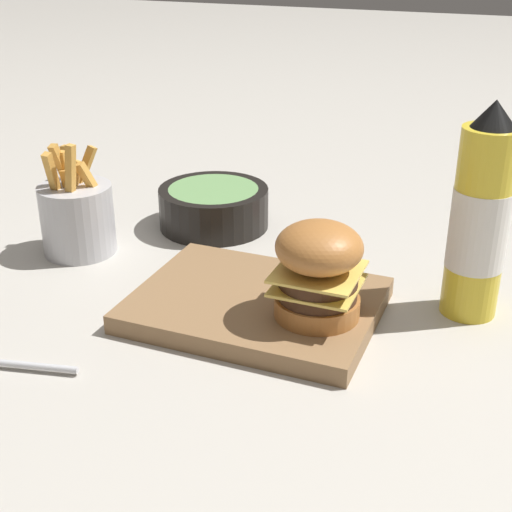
# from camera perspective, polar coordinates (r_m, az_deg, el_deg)

# --- Properties ---
(ground_plane) EXTENTS (6.00, 6.00, 0.00)m
(ground_plane) POSITION_cam_1_polar(r_m,az_deg,el_deg) (0.89, 0.87, -2.06)
(ground_plane) COLOR #B7B2A8
(serving_board) EXTENTS (0.27, 0.21, 0.02)m
(serving_board) POSITION_cam_1_polar(r_m,az_deg,el_deg) (0.81, -0.00, -3.92)
(serving_board) COLOR olive
(serving_board) RESTS_ON ground_plane
(burger) EXTENTS (0.09, 0.09, 0.11)m
(burger) POSITION_cam_1_polar(r_m,az_deg,el_deg) (0.75, 5.01, -1.12)
(burger) COLOR #AD6B33
(burger) RESTS_ON serving_board
(ketchup_bottle) EXTENTS (0.06, 0.06, 0.24)m
(ketchup_bottle) POSITION_cam_1_polar(r_m,az_deg,el_deg) (0.81, 17.46, 2.72)
(ketchup_bottle) COLOR yellow
(ketchup_bottle) RESTS_ON ground_plane
(fries_basket) EXTENTS (0.10, 0.10, 0.16)m
(fries_basket) POSITION_cam_1_polar(r_m,az_deg,el_deg) (0.98, -14.11, 3.10)
(fries_basket) COLOR #B7B7BC
(fries_basket) RESTS_ON ground_plane
(side_bowl) EXTENTS (0.16, 0.16, 0.06)m
(side_bowl) POSITION_cam_1_polar(r_m,az_deg,el_deg) (1.04, -3.40, 3.99)
(side_bowl) COLOR black
(side_bowl) RESTS_ON ground_plane
(ketchup_puddle) EXTENTS (0.04, 0.04, 0.00)m
(ketchup_puddle) POSITION_cam_1_polar(r_m,az_deg,el_deg) (1.03, 6.23, 1.87)
(ketchup_puddle) COLOR #9E140F
(ketchup_puddle) RESTS_ON ground_plane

